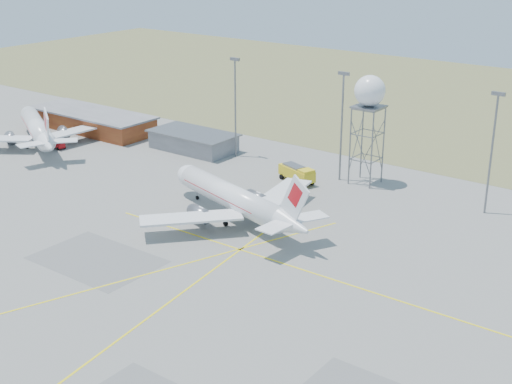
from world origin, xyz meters
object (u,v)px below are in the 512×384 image
Objects in this scene: fire_truck at (297,175)px; baggage_tug at (59,146)px; airliner_far at (38,129)px; airliner_main at (235,199)px; radar_tower at (368,124)px.

fire_truck reaches higher than baggage_tug.
airliner_main is at bearing -158.11° from airliner_far.
fire_truck is at bearing -68.55° from airliner_main.
airliner_main is at bearing -106.21° from radar_tower.
radar_tower is 7.66× the size of baggage_tug.
airliner_main is 55.86m from baggage_tug.
radar_tower is at bearing 54.75° from fire_truck.
airliner_main is 61.36m from airliner_far.
baggage_tug is (-53.23, -12.75, -0.83)m from fire_truck.
radar_tower is at bearing -134.13° from airliner_far.
fire_truck is at bearing -144.25° from radar_tower.
airliner_far reaches higher than airliner_main.
airliner_main reaches higher than baggage_tug.
radar_tower reaches higher than baggage_tug.
airliner_main is 4.03× the size of fire_truck.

